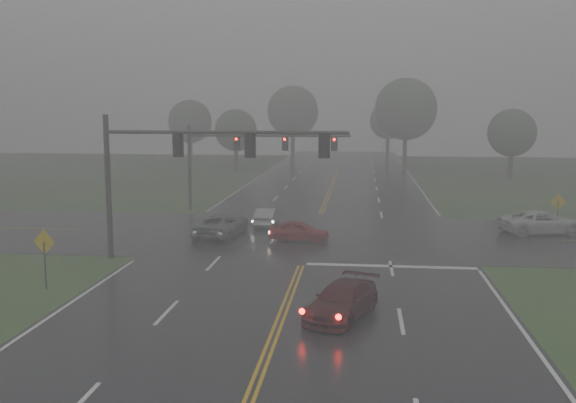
# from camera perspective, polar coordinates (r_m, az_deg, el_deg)

# --- Properties ---
(ground) EXTENTS (180.00, 180.00, 0.00)m
(ground) POSITION_cam_1_polar(r_m,az_deg,el_deg) (19.26, -2.88, -15.88)
(ground) COLOR #304E21
(ground) RESTS_ON ground
(main_road) EXTENTS (18.00, 160.00, 0.02)m
(main_road) POSITION_cam_1_polar(r_m,az_deg,el_deg) (38.26, 2.00, -3.60)
(main_road) COLOR black
(main_road) RESTS_ON ground
(cross_street) EXTENTS (120.00, 14.00, 0.02)m
(cross_street) POSITION_cam_1_polar(r_m,az_deg,el_deg) (40.22, 2.22, -3.01)
(cross_street) COLOR black
(cross_street) RESTS_ON ground
(stop_bar) EXTENTS (8.50, 0.50, 0.01)m
(stop_bar) POSITION_cam_1_polar(r_m,az_deg,el_deg) (32.73, 9.13, -5.75)
(stop_bar) COLOR silver
(stop_bar) RESTS_ON ground
(sedan_maroon) EXTENTS (3.20, 4.78, 1.29)m
(sedan_maroon) POSITION_cam_1_polar(r_m,az_deg,el_deg) (24.86, 4.81, -10.22)
(sedan_maroon) COLOR #3D0B10
(sedan_maroon) RESTS_ON ground
(sedan_red) EXTENTS (3.65, 1.63, 1.22)m
(sedan_red) POSITION_cam_1_polar(r_m,az_deg,el_deg) (38.43, 1.00, -3.54)
(sedan_red) COLOR #9B0E11
(sedan_red) RESTS_ON ground
(sedan_silver) EXTENTS (1.37, 3.71, 1.21)m
(sedan_silver) POSITION_cam_1_polar(r_m,az_deg,el_deg) (43.33, -1.86, -2.19)
(sedan_silver) COLOR gray
(sedan_silver) RESTS_ON ground
(car_grey) EXTENTS (3.01, 5.35, 1.41)m
(car_grey) POSITION_cam_1_polar(r_m,az_deg,el_deg) (40.17, -5.90, -3.06)
(car_grey) COLOR #54565B
(car_grey) RESTS_ON ground
(pickup_white) EXTENTS (5.58, 3.53, 1.44)m
(pickup_white) POSITION_cam_1_polar(r_m,az_deg,el_deg) (43.68, 21.56, -2.69)
(pickup_white) COLOR silver
(pickup_white) RESTS_ON ground
(signal_gantry_near) EXTENTS (12.67, 0.33, 7.56)m
(signal_gantry_near) POSITION_cam_1_polar(r_m,az_deg,el_deg) (33.40, -9.66, 3.72)
(signal_gantry_near) COLOR black
(signal_gantry_near) RESTS_ON ground
(signal_gantry_far) EXTENTS (12.47, 0.33, 6.59)m
(signal_gantry_far) POSITION_cam_1_polar(r_m,az_deg,el_deg) (49.04, -4.37, 4.50)
(signal_gantry_far) COLOR black
(signal_gantry_far) RESTS_ON ground
(sign_diamond_west) EXTENTS (1.08, 0.31, 2.67)m
(sign_diamond_west) POSITION_cam_1_polar(r_m,az_deg,el_deg) (29.97, -20.83, -3.97)
(sign_diamond_west) COLOR black
(sign_diamond_west) RESTS_ON ground
(sign_diamond_east) EXTENTS (1.02, 0.30, 2.51)m
(sign_diamond_east) POSITION_cam_1_polar(r_m,az_deg,el_deg) (44.14, 22.86, -0.41)
(sign_diamond_east) COLOR black
(sign_diamond_east) RESTS_ON ground
(tree_nw_a) EXTENTS (5.30, 5.30, 7.78)m
(tree_nw_a) POSITION_cam_1_polar(r_m,az_deg,el_deg) (81.15, -4.65, 6.32)
(tree_nw_a) COLOR #372A24
(tree_nw_a) RESTS_ON ground
(tree_ne_a) EXTENTS (8.01, 8.01, 11.77)m
(tree_ne_a) POSITION_cam_1_polar(r_m,az_deg,el_deg) (84.89, 10.44, 8.08)
(tree_ne_a) COLOR #372A24
(tree_ne_a) RESTS_ON ground
(tree_n_mid) EXTENTS (7.66, 7.66, 11.25)m
(tree_n_mid) POSITION_cam_1_polar(r_m,az_deg,el_deg) (96.80, 0.43, 8.02)
(tree_n_mid) COLOR #372A24
(tree_n_mid) RESTS_ON ground
(tree_e_near) EXTENTS (5.34, 5.34, 7.84)m
(tree_e_near) POSITION_cam_1_polar(r_m,az_deg,el_deg) (75.98, 19.28, 5.78)
(tree_e_near) COLOR #372A24
(tree_e_near) RESTS_ON ground
(tree_nw_b) EXTENTS (6.19, 6.19, 9.09)m
(tree_nw_b) POSITION_cam_1_polar(r_m,az_deg,el_deg) (92.96, -8.71, 7.03)
(tree_nw_b) COLOR #372A24
(tree_nw_b) RESTS_ON ground
(tree_n_far) EXTENTS (6.00, 6.00, 8.82)m
(tree_n_far) POSITION_cam_1_polar(r_m,az_deg,el_deg) (106.62, 8.90, 7.08)
(tree_n_far) COLOR #372A24
(tree_n_far) RESTS_ON ground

